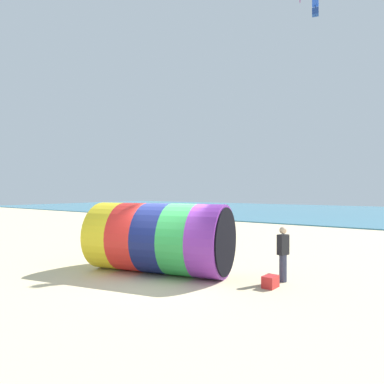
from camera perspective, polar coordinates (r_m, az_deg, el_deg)
ground_plane at (r=11.55m, az=-5.86°, el=-14.49°), size 120.00×120.00×0.00m
sea at (r=49.16m, az=27.41°, el=-3.15°), size 120.00×40.00×0.10m
giant_inflatable_tube at (r=12.40m, az=-5.41°, el=-7.63°), size 5.42×3.56×2.48m
kite_handler at (r=11.55m, az=14.93°, el=-9.84°), size 0.33×0.41×1.77m
kite_blue_box at (r=19.63m, az=19.87°, el=26.99°), size 0.37×0.37×0.85m
cooler_box at (r=10.94m, az=12.93°, el=-14.36°), size 0.38×0.53×0.36m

